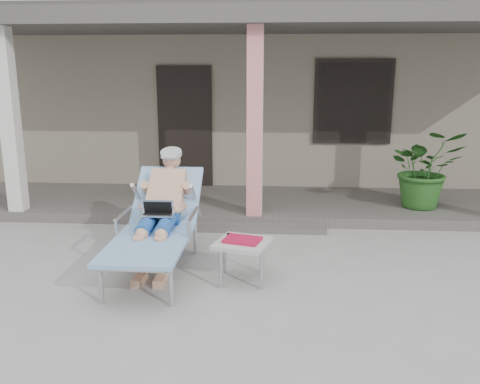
{
  "coord_description": "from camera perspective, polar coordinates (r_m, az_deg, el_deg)",
  "views": [
    {
      "loc": [
        0.28,
        -4.89,
        2.17
      ],
      "look_at": [
        -0.1,
        0.6,
        0.85
      ],
      "focal_mm": 38.0,
      "sensor_mm": 36.0,
      "label": 1
    }
  ],
  "objects": [
    {
      "name": "ground",
      "position": [
        5.35,
        0.64,
        -10.42
      ],
      "size": [
        60.0,
        60.0,
        0.0
      ],
      "primitive_type": "plane",
      "color": "#9E9E99",
      "rests_on": "ground"
    },
    {
      "name": "house",
      "position": [
        11.4,
        2.58,
        10.97
      ],
      "size": [
        10.4,
        5.4,
        3.3
      ],
      "color": "gray",
      "rests_on": "ground"
    },
    {
      "name": "porch_deck",
      "position": [
        8.16,
        1.85,
        -1.37
      ],
      "size": [
        10.0,
        2.0,
        0.15
      ],
      "primitive_type": "cube",
      "color": "#605B56",
      "rests_on": "ground"
    },
    {
      "name": "porch_overhang",
      "position": [
        7.86,
        1.99,
        18.01
      ],
      "size": [
        10.0,
        2.3,
        2.85
      ],
      "color": "silver",
      "rests_on": "porch_deck"
    },
    {
      "name": "porch_step",
      "position": [
        7.07,
        1.51,
        -4.05
      ],
      "size": [
        2.0,
        0.3,
        0.07
      ],
      "primitive_type": "cube",
      "color": "#605B56",
      "rests_on": "ground"
    },
    {
      "name": "lounger",
      "position": [
        5.68,
        -9.14,
        -0.35
      ],
      "size": [
        0.79,
        2.08,
        1.34
      ],
      "rotation": [
        0.0,
        0.0,
        -0.01
      ],
      "color": "#B7B7BC",
      "rests_on": "ground"
    },
    {
      "name": "side_table",
      "position": [
        5.33,
        0.27,
        -5.98
      ],
      "size": [
        0.64,
        0.64,
        0.47
      ],
      "rotation": [
        0.0,
        0.0,
        -0.27
      ],
      "color": "#B8B9B4",
      "rests_on": "ground"
    },
    {
      "name": "potted_palm",
      "position": [
        8.08,
        20.05,
        2.49
      ],
      "size": [
        1.09,
        0.95,
        1.18
      ],
      "primitive_type": "imported",
      "rotation": [
        0.0,
        0.0,
        0.02
      ],
      "color": "#26591E",
      "rests_on": "porch_deck"
    }
  ]
}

